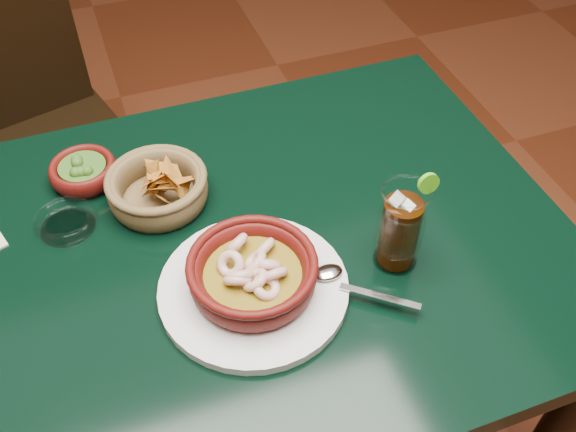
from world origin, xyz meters
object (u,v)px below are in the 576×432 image
object	(u,v)px
dining_table	(207,293)
shrimp_plate	(253,277)
cola_drink	(400,228)
dining_chair	(30,136)
chip_basket	(158,188)

from	to	relation	value
dining_table	shrimp_plate	world-z (taller)	shrimp_plate
shrimp_plate	cola_drink	world-z (taller)	cola_drink
dining_table	dining_chair	bearing A→B (deg)	110.75
dining_table	chip_basket	world-z (taller)	chip_basket
dining_table	shrimp_plate	size ratio (longest dim) A/B	3.33
chip_basket	cola_drink	xyz separation A→B (m)	(0.32, -0.25, 0.04)
shrimp_plate	chip_basket	world-z (taller)	chip_basket
cola_drink	dining_table	bearing A→B (deg)	158.54
shrimp_plate	cola_drink	bearing A→B (deg)	-3.89
dining_table	chip_basket	bearing A→B (deg)	103.29
dining_chair	shrimp_plate	size ratio (longest dim) A/B	2.65
dining_chair	chip_basket	distance (m)	0.66
dining_table	dining_chair	xyz separation A→B (m)	(-0.27, 0.71, -0.13)
dining_table	shrimp_plate	xyz separation A→B (m)	(0.06, -0.10, 0.13)
chip_basket	dining_chair	bearing A→B (deg)	112.53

